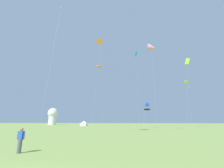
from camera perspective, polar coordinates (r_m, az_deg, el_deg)
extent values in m
ellipsoid|color=#99DB2D|center=(65.61, 26.44, 0.60)|extent=(3.51, 3.85, 1.32)
cylinder|color=#B2B2B7|center=(62.65, 26.55, -6.72)|extent=(2.52, 2.47, 17.06)
ellipsoid|color=orange|center=(42.10, -4.94, 6.65)|extent=(2.01, 1.99, 0.67)
cylinder|color=#A75C11|center=(41.74, -4.97, 5.30)|extent=(0.05, 0.05, 1.33)
cylinder|color=#B2B2B7|center=(39.59, -6.46, -4.73)|extent=(1.59, 1.06, 16.99)
cube|color=#1EB7CC|center=(66.42, 9.13, 11.31)|extent=(1.19, 3.04, 2.89)
cylinder|color=#B2B2B7|center=(60.56, 9.61, -1.39)|extent=(0.22, 2.00, 30.39)
ellipsoid|color=black|center=(53.08, 13.09, -9.35)|extent=(2.58, 2.20, 0.86)
cylinder|color=#B2B2B7|center=(52.52, 12.44, -12.70)|extent=(1.60, 0.72, 6.16)
cone|color=pink|center=(43.11, 14.82, 13.15)|extent=(2.91, 2.83, 2.57)
cylinder|color=#B2B2B7|center=(39.13, 15.74, -0.80)|extent=(0.18, 0.70, 21.51)
cube|color=orange|center=(63.81, -4.78, 15.75)|extent=(2.74, 1.22, 2.84)
cylinder|color=#B2B2B7|center=(56.77, -4.13, 1.06)|extent=(2.18, 0.75, 33.80)
cone|color=blue|center=(59.39, 12.97, -7.88)|extent=(2.79, 2.80, 2.28)
cylinder|color=#183599|center=(59.27, 13.04, -9.18)|extent=(0.06, 0.06, 1.78)
cylinder|color=#B2B2B7|center=(58.36, 12.32, -11.83)|extent=(1.88, 1.37, 8.15)
cylinder|color=#B2B2B7|center=(25.15, -20.58, 16.31)|extent=(0.77, 2.34, 29.00)
cube|color=#99DB2D|center=(72.63, 26.57, 7.60)|extent=(2.30, 1.63, 2.91)
cylinder|color=#B2B2B7|center=(68.29, 27.16, -2.88)|extent=(2.03, 1.16, 27.07)
cylinder|color=#565B66|center=(13.29, -31.63, -19.49)|extent=(0.28, 0.28, 0.90)
cube|color=#2D51AD|center=(13.22, -31.20, -16.29)|extent=(0.38, 0.25, 0.60)
sphere|color=#9E7051|center=(13.19, -30.97, -14.49)|extent=(0.22, 0.22, 0.22)
cylinder|color=#2D51AD|center=(13.36, -32.05, -16.14)|extent=(0.09, 0.09, 0.55)
cylinder|color=#2D51AD|center=(13.07, -30.34, -16.44)|extent=(0.09, 0.09, 0.55)
cube|color=white|center=(81.08, -10.61, -14.91)|extent=(3.03, 3.03, 1.14)
cone|color=white|center=(81.06, -10.57, -14.05)|extent=(3.79, 3.79, 1.33)
cylinder|color=white|center=(107.87, -21.70, -12.61)|extent=(4.80, 4.80, 6.00)
sphere|color=white|center=(108.01, -21.48, -10.18)|extent=(6.40, 6.40, 6.40)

